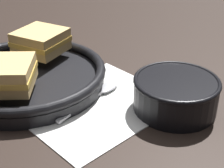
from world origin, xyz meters
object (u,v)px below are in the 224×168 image
at_px(sandwich_near_left, 41,41).
at_px(sandwich_near_right, 6,75).
at_px(soup_bowl, 176,92).
at_px(skillet, 28,76).
at_px(spoon, 101,92).

distance_m(sandwich_near_left, sandwich_near_right, 0.15).
bearing_deg(soup_bowl, skillet, 127.64).
bearing_deg(spoon, soup_bowl, -74.29).
bearing_deg(spoon, sandwich_near_right, 138.18).
bearing_deg(sandwich_near_left, soup_bowl, -66.94).
bearing_deg(soup_bowl, sandwich_near_right, 142.83).
relative_size(soup_bowl, spoon, 0.90).
distance_m(spoon, sandwich_near_right, 0.18).
height_order(spoon, sandwich_near_left, sandwich_near_left).
relative_size(soup_bowl, skillet, 0.48).
distance_m(skillet, sandwich_near_right, 0.09).
relative_size(spoon, sandwich_near_left, 1.32).
distance_m(soup_bowl, sandwich_near_right, 0.30).
relative_size(soup_bowl, sandwich_near_right, 1.14).
xyz_separation_m(spoon, sandwich_near_right, (-0.15, 0.06, 0.06)).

